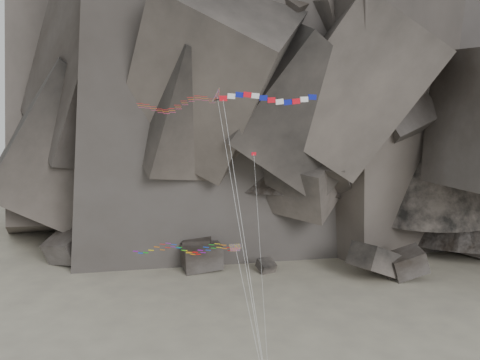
% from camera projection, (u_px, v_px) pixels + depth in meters
% --- Properties ---
extents(headland, '(110.00, 70.00, 84.00)m').
position_uv_depth(headland, '(283.00, 43.00, 118.70)').
color(headland, '#5B514A').
rests_on(headland, ground).
extents(boulder_field, '(68.75, 11.49, 8.16)m').
position_uv_depth(boulder_field, '(211.00, 257.00, 95.97)').
color(boulder_field, '#47423F').
rests_on(boulder_field, ground).
extents(delta_kite, '(16.30, 10.36, 30.79)m').
position_uv_depth(delta_kite, '(173.00, 104.00, 56.58)').
color(delta_kite, red).
rests_on(delta_kite, ground).
extents(banner_kite, '(9.58, 9.09, 30.25)m').
position_uv_depth(banner_kite, '(267.00, 100.00, 53.16)').
color(banner_kite, red).
rests_on(banner_kite, ground).
extents(parafoil_kite, '(17.30, 9.02, 14.21)m').
position_uv_depth(parafoil_kite, '(180.00, 248.00, 58.73)').
color(parafoil_kite, gold).
rests_on(parafoil_kite, ground).
extents(pennant_kite, '(3.06, 6.82, 24.25)m').
position_uv_depth(pennant_kite, '(258.00, 225.00, 52.67)').
color(pennant_kite, red).
rests_on(pennant_kite, ground).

